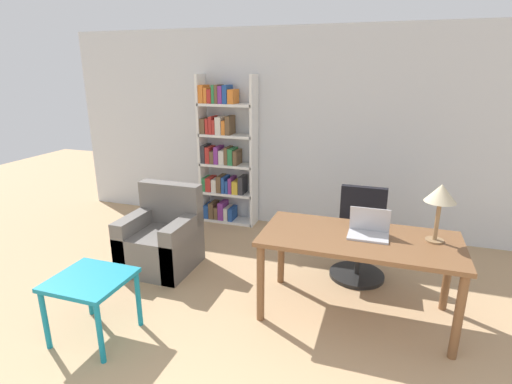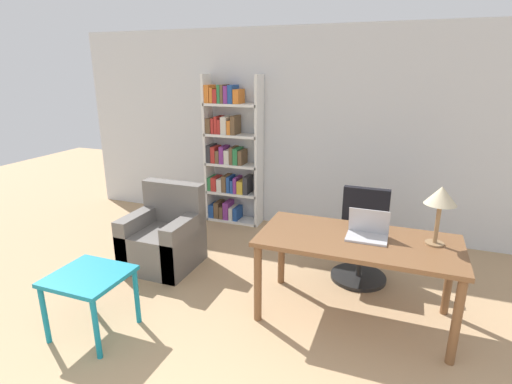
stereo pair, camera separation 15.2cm
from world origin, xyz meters
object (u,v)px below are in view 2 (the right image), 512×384
Objects in this scene: table_lamp at (441,198)px; side_table_blue at (89,284)px; desk at (357,249)px; bookshelf at (229,156)px; office_chair at (362,240)px; laptop at (367,232)px; armchair at (164,239)px.

side_table_blue is at bearing -156.86° from table_lamp.
desk is 0.80m from table_lamp.
desk is at bearing 26.52° from side_table_blue.
table_lamp is 3.16m from bookshelf.
table_lamp reaches higher than desk.
desk is at bearing -87.54° from office_chair.
office_chair is (-0.10, 0.73, -0.40)m from laptop.
side_table_blue is 0.65× the size of armchair.
bookshelf reaches higher than table_lamp.
laptop reaches higher than side_table_blue.
table_lamp is at bearing -3.22° from armchair.
laptop is 0.84m from office_chair.
bookshelf reaches higher than office_chair.
office_chair is (-0.64, 0.67, -0.75)m from table_lamp.
office_chair is at bearing 97.95° from laptop.
side_table_blue is 1.30m from armchair.
desk is at bearing -143.27° from laptop.
desk is at bearing -41.62° from bookshelf.
office_chair is at bearing 41.99° from side_table_blue.
bookshelf is (0.12, 1.55, 0.67)m from armchair.
laptop is at bearing 26.89° from side_table_blue.
table_lamp is at bearing 10.61° from desk.
armchair is at bearing 174.41° from laptop.
side_table_blue is 2.88m from bookshelf.
laptop is 2.30m from armchair.
table_lamp is at bearing -32.69° from bookshelf.
armchair is (-2.16, 0.27, -0.36)m from desk.
side_table_blue is (-2.10, -1.07, -0.36)m from laptop.
bookshelf reaches higher than desk.
desk is 4.96× the size of laptop.
office_chair is at bearing 13.61° from armchair.
bookshelf reaches higher than laptop.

